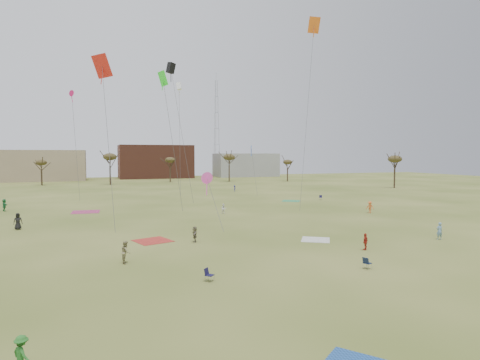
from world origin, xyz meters
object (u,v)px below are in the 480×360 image
object	(u,v)px
flyer_near_center	(22,354)
camp_chair_right	(320,198)
camp_chair_center	(367,265)
spectator_fore_a	(365,242)
camp_chair_left	(209,277)
radio_tower	(216,128)

from	to	relation	value
flyer_near_center	camp_chair_right	world-z (taller)	flyer_near_center
camp_chair_center	camp_chair_right	size ratio (longest dim) A/B	1.00
spectator_fore_a	camp_chair_left	world-z (taller)	spectator_fore_a
flyer_near_center	camp_chair_right	xyz separation A→B (m)	(42.56, 49.55, -0.47)
spectator_fore_a	camp_chair_right	world-z (taller)	spectator_fore_a
flyer_near_center	radio_tower	bearing A→B (deg)	-56.54
camp_chair_left	radio_tower	size ratio (longest dim) A/B	0.02
camp_chair_center	radio_tower	xyz separation A→B (m)	(27.01, 132.71, 18.95)
camp_chair_center	radio_tower	bearing A→B (deg)	-30.76
camp_chair_right	radio_tower	xyz separation A→B (m)	(6.05, 90.76, 18.95)
flyer_near_center	camp_chair_center	world-z (taller)	flyer_near_center
camp_chair_center	camp_chair_right	bearing A→B (deg)	-45.80
spectator_fore_a	radio_tower	world-z (taller)	radio_tower
camp_chair_center	spectator_fore_a	bearing A→B (deg)	-54.62
spectator_fore_a	camp_chair_center	size ratio (longest dim) A/B	1.72
camp_chair_center	radio_tower	distance (m)	136.75
flyer_near_center	camp_chair_left	size ratio (longest dim) A/B	1.69
flyer_near_center	spectator_fore_a	bearing A→B (deg)	-100.75
camp_chair_left	radio_tower	bearing A→B (deg)	26.29
radio_tower	camp_chair_center	bearing A→B (deg)	-101.50
flyer_near_center	camp_chair_center	bearing A→B (deg)	-108.06
camp_chair_center	radio_tower	world-z (taller)	radio_tower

